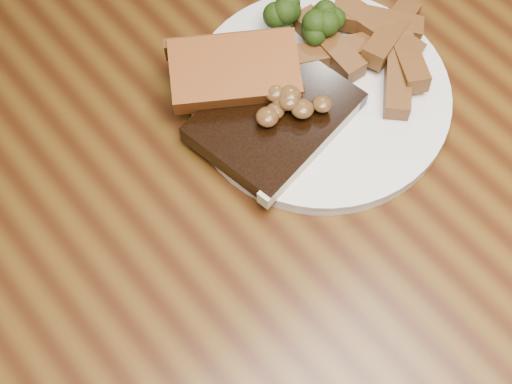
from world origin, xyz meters
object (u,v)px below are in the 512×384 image
at_px(steak, 275,117).
at_px(garlic_bread, 235,84).
at_px(potato_wedges, 370,45).
at_px(plate, 320,96).
at_px(dining_table, 274,245).

xyz_separation_m(steak, garlic_bread, (-0.01, 0.05, 0.00)).
bearing_deg(steak, potato_wedges, -8.23).
bearing_deg(steak, plate, -11.58).
distance_m(steak, garlic_bread, 0.05).
relative_size(plate, garlic_bread, 2.13).
relative_size(plate, steak, 1.77).
height_order(dining_table, plate, plate).
distance_m(steak, potato_wedges, 0.13).
height_order(steak, potato_wedges, potato_wedges).
relative_size(plate, potato_wedges, 2.18).
xyz_separation_m(steak, potato_wedges, (0.13, 0.00, 0.00)).
height_order(dining_table, steak, steak).
height_order(plate, garlic_bread, garlic_bread).
relative_size(dining_table, steak, 10.81).
xyz_separation_m(plate, potato_wedges, (0.07, 0.01, 0.02)).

